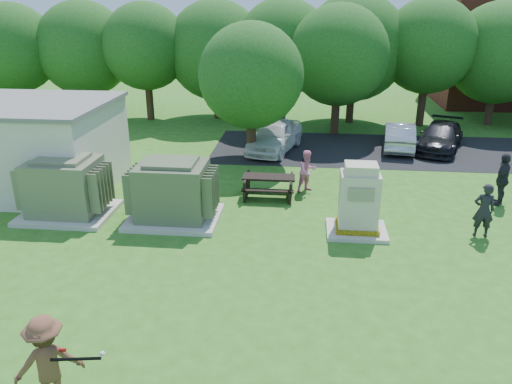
# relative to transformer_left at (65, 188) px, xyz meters

# --- Properties ---
(ground) EXTENTS (120.00, 120.00, 0.00)m
(ground) POSITION_rel_transformer_left_xyz_m (6.50, -4.50, -0.97)
(ground) COLOR #2D6619
(ground) RESTS_ON ground
(parking_strip) EXTENTS (20.00, 6.00, 0.01)m
(parking_strip) POSITION_rel_transformer_left_xyz_m (13.50, 9.00, -0.96)
(parking_strip) COLOR #232326
(parking_strip) RESTS_ON ground
(transformer_left) EXTENTS (3.00, 2.40, 2.07)m
(transformer_left) POSITION_rel_transformer_left_xyz_m (0.00, 0.00, 0.00)
(transformer_left) COLOR beige
(transformer_left) RESTS_ON ground
(transformer_right) EXTENTS (3.00, 2.40, 2.07)m
(transformer_right) POSITION_rel_transformer_left_xyz_m (3.70, 0.00, 0.00)
(transformer_right) COLOR beige
(transformer_right) RESTS_ON ground
(generator_cabinet) EXTENTS (1.87, 1.53, 2.28)m
(generator_cabinet) POSITION_rel_transformer_left_xyz_m (9.69, -0.36, 0.03)
(generator_cabinet) COLOR beige
(generator_cabinet) RESTS_ON ground
(picnic_table) EXTENTS (1.91, 1.43, 0.82)m
(picnic_table) POSITION_rel_transformer_left_xyz_m (6.67, 2.37, -0.46)
(picnic_table) COLOR black
(picnic_table) RESTS_ON ground
(batter) EXTENTS (1.38, 1.17, 1.85)m
(batter) POSITION_rel_transformer_left_xyz_m (3.59, -8.18, -0.05)
(batter) COLOR brown
(batter) RESTS_ON ground
(person_by_generator) EXTENTS (0.66, 0.45, 1.74)m
(person_by_generator) POSITION_rel_transformer_left_xyz_m (13.50, -0.21, -0.10)
(person_by_generator) COLOR black
(person_by_generator) RESTS_ON ground
(person_at_picnic) EXTENTS (1.00, 0.97, 1.63)m
(person_at_picnic) POSITION_rel_transformer_left_xyz_m (8.08, 3.11, -0.16)
(person_at_picnic) COLOR pink
(person_at_picnic) RESTS_ON ground
(person_walking_right) EXTENTS (1.03, 1.18, 1.90)m
(person_walking_right) POSITION_rel_transformer_left_xyz_m (14.96, 2.50, -0.02)
(person_walking_right) COLOR #26252B
(person_walking_right) RESTS_ON ground
(car_white) EXTENTS (2.87, 4.75, 1.51)m
(car_white) POSITION_rel_transformer_left_xyz_m (6.48, 8.40, -0.21)
(car_white) COLOR white
(car_white) RESTS_ON ground
(car_silver_a) EXTENTS (1.91, 4.13, 1.31)m
(car_silver_a) POSITION_rel_transformer_left_xyz_m (12.51, 9.42, -0.31)
(car_silver_a) COLOR #B0B0B5
(car_silver_a) RESTS_ON ground
(car_dark) EXTENTS (3.27, 4.79, 1.29)m
(car_dark) POSITION_rel_transformer_left_xyz_m (14.46, 9.41, -0.33)
(car_dark) COLOR black
(car_dark) RESTS_ON ground
(batting_equipment) EXTENTS (0.96, 0.33, 0.11)m
(batting_equipment) POSITION_rel_transformer_left_xyz_m (4.22, -8.31, 0.25)
(batting_equipment) COLOR black
(batting_equipment) RESTS_ON ground
(tree_row) EXTENTS (41.30, 13.30, 7.30)m
(tree_row) POSITION_rel_transformer_left_xyz_m (8.25, 14.00, 3.18)
(tree_row) COLOR #47301E
(tree_row) RESTS_ON ground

